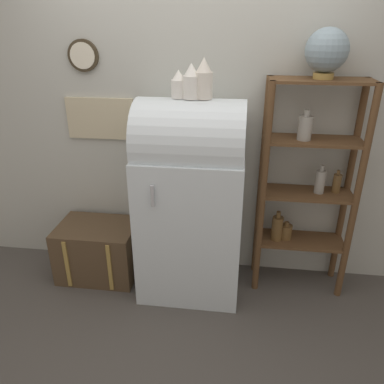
{
  "coord_description": "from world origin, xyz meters",
  "views": [
    {
      "loc": [
        0.34,
        -2.25,
        1.99
      ],
      "look_at": [
        0.01,
        0.24,
        0.84
      ],
      "focal_mm": 35.0,
      "sensor_mm": 36.0,
      "label": 1
    }
  ],
  "objects_px": {
    "suitcase_trunk": "(99,250)",
    "vase_right": "(204,80)",
    "refrigerator": "(191,198)",
    "globe": "(327,51)",
    "vase_left": "(179,85)",
    "vase_center": "(191,82)"
  },
  "relations": [
    {
      "from": "suitcase_trunk",
      "to": "vase_left",
      "type": "distance_m",
      "value": 1.55
    },
    {
      "from": "globe",
      "to": "vase_left",
      "type": "relative_size",
      "value": 1.73
    },
    {
      "from": "refrigerator",
      "to": "globe",
      "type": "relative_size",
      "value": 4.82
    },
    {
      "from": "refrigerator",
      "to": "vase_right",
      "type": "height_order",
      "value": "vase_right"
    },
    {
      "from": "suitcase_trunk",
      "to": "vase_right",
      "type": "xyz_separation_m",
      "value": [
        0.88,
        -0.04,
        1.41
      ]
    },
    {
      "from": "refrigerator",
      "to": "globe",
      "type": "bearing_deg",
      "value": 9.13
    },
    {
      "from": "suitcase_trunk",
      "to": "vase_left",
      "type": "xyz_separation_m",
      "value": [
        0.71,
        -0.03,
        1.37
      ]
    },
    {
      "from": "vase_left",
      "to": "vase_right",
      "type": "distance_m",
      "value": 0.17
    },
    {
      "from": "refrigerator",
      "to": "vase_left",
      "type": "bearing_deg",
      "value": 175.29
    },
    {
      "from": "suitcase_trunk",
      "to": "globe",
      "type": "relative_size",
      "value": 2.02
    },
    {
      "from": "refrigerator",
      "to": "vase_center",
      "type": "bearing_deg",
      "value": -40.09
    },
    {
      "from": "globe",
      "to": "vase_right",
      "type": "height_order",
      "value": "globe"
    },
    {
      "from": "refrigerator",
      "to": "suitcase_trunk",
      "type": "height_order",
      "value": "refrigerator"
    },
    {
      "from": "refrigerator",
      "to": "suitcase_trunk",
      "type": "distance_m",
      "value": 0.96
    },
    {
      "from": "vase_left",
      "to": "vase_center",
      "type": "height_order",
      "value": "vase_center"
    },
    {
      "from": "globe",
      "to": "vase_right",
      "type": "distance_m",
      "value": 0.8
    },
    {
      "from": "suitcase_trunk",
      "to": "refrigerator",
      "type": "bearing_deg",
      "value": -3.01
    },
    {
      "from": "vase_left",
      "to": "vase_center",
      "type": "distance_m",
      "value": 0.09
    },
    {
      "from": "vase_left",
      "to": "suitcase_trunk",
      "type": "bearing_deg",
      "value": 177.19
    },
    {
      "from": "globe",
      "to": "vase_left",
      "type": "height_order",
      "value": "globe"
    },
    {
      "from": "refrigerator",
      "to": "vase_right",
      "type": "relative_size",
      "value": 5.81
    },
    {
      "from": "refrigerator",
      "to": "vase_center",
      "type": "height_order",
      "value": "vase_center"
    }
  ]
}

